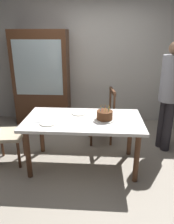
{
  "coord_description": "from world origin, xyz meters",
  "views": [
    {
      "loc": [
        0.22,
        -2.66,
        1.82
      ],
      "look_at": [
        0.05,
        0.0,
        0.83
      ],
      "focal_mm": 33.81,
      "sensor_mm": 36.0,
      "label": 1
    }
  ],
  "objects_px": {
    "chair_upholstered": "(1,130)",
    "person_guest": "(170,91)",
    "birthday_cake": "(105,116)",
    "china_cabinet": "(42,79)",
    "plate_near_celebrant": "(48,123)",
    "dining_table": "(83,125)",
    "plate_far_side": "(79,113)",
    "chair_spindle_back": "(102,117)"
  },
  "relations": [
    {
      "from": "birthday_cake",
      "to": "chair_upholstered",
      "type": "relative_size",
      "value": 0.29
    },
    {
      "from": "birthday_cake",
      "to": "person_guest",
      "type": "distance_m",
      "value": 1.18
    },
    {
      "from": "chair_spindle_back",
      "to": "person_guest",
      "type": "bearing_deg",
      "value": -10.18
    },
    {
      "from": "plate_near_celebrant",
      "to": "person_guest",
      "type": "relative_size",
      "value": 0.13
    },
    {
      "from": "plate_far_side",
      "to": "chair_upholstered",
      "type": "xyz_separation_m",
      "value": [
        -1.11,
        -0.2,
        -0.2
      ]
    },
    {
      "from": "plate_far_side",
      "to": "plate_near_celebrant",
      "type": "bearing_deg",
      "value": -132.89
    },
    {
      "from": "dining_table",
      "to": "plate_near_celebrant",
      "type": "xyz_separation_m",
      "value": [
        -0.44,
        -0.19,
        0.1
      ]
    },
    {
      "from": "plate_near_celebrant",
      "to": "chair_spindle_back",
      "type": "distance_m",
      "value": 1.21
    },
    {
      "from": "birthday_cake",
      "to": "plate_near_celebrant",
      "type": "bearing_deg",
      "value": -166.51
    },
    {
      "from": "dining_table",
      "to": "chair_upholstered",
      "type": "height_order",
      "value": "chair_upholstered"
    },
    {
      "from": "plate_far_side",
      "to": "chair_spindle_back",
      "type": "xyz_separation_m",
      "value": [
        0.34,
        0.56,
        -0.28
      ]
    },
    {
      "from": "chair_spindle_back",
      "to": "china_cabinet",
      "type": "xyz_separation_m",
      "value": [
        -1.24,
        0.8,
        0.49
      ]
    },
    {
      "from": "person_guest",
      "to": "china_cabinet",
      "type": "xyz_separation_m",
      "value": [
        -2.27,
        0.99,
        -0.03
      ]
    },
    {
      "from": "chair_upholstered",
      "to": "china_cabinet",
      "type": "bearing_deg",
      "value": 82.28
    },
    {
      "from": "chair_upholstered",
      "to": "china_cabinet",
      "type": "relative_size",
      "value": 0.5
    },
    {
      "from": "chair_upholstered",
      "to": "plate_far_side",
      "type": "bearing_deg",
      "value": 10.16
    },
    {
      "from": "china_cabinet",
      "to": "dining_table",
      "type": "bearing_deg",
      "value": -57.9
    },
    {
      "from": "birthday_cake",
      "to": "person_guest",
      "type": "bearing_deg",
      "value": 30.45
    },
    {
      "from": "birthday_cake",
      "to": "chair_spindle_back",
      "type": "relative_size",
      "value": 0.29
    },
    {
      "from": "dining_table",
      "to": "plate_near_celebrant",
      "type": "height_order",
      "value": "plate_near_celebrant"
    },
    {
      "from": "chair_spindle_back",
      "to": "chair_upholstered",
      "type": "xyz_separation_m",
      "value": [
        -1.45,
        -0.76,
        0.07
      ]
    },
    {
      "from": "person_guest",
      "to": "china_cabinet",
      "type": "height_order",
      "value": "china_cabinet"
    },
    {
      "from": "plate_near_celebrant",
      "to": "china_cabinet",
      "type": "relative_size",
      "value": 0.12
    },
    {
      "from": "plate_near_celebrant",
      "to": "plate_far_side",
      "type": "xyz_separation_m",
      "value": [
        0.36,
        0.39,
        0.0
      ]
    },
    {
      "from": "dining_table",
      "to": "plate_far_side",
      "type": "xyz_separation_m",
      "value": [
        -0.08,
        0.19,
        0.1
      ]
    },
    {
      "from": "china_cabinet",
      "to": "birthday_cake",
      "type": "bearing_deg",
      "value": -51.27
    },
    {
      "from": "birthday_cake",
      "to": "plate_far_side",
      "type": "xyz_separation_m",
      "value": [
        -0.37,
        0.21,
        -0.05
      ]
    },
    {
      "from": "chair_spindle_back",
      "to": "person_guest",
      "type": "relative_size",
      "value": 0.55
    },
    {
      "from": "person_guest",
      "to": "plate_near_celebrant",
      "type": "bearing_deg",
      "value": -156.18
    },
    {
      "from": "chair_upholstered",
      "to": "person_guest",
      "type": "bearing_deg",
      "value": 13.06
    },
    {
      "from": "plate_near_celebrant",
      "to": "chair_spindle_back",
      "type": "height_order",
      "value": "chair_spindle_back"
    },
    {
      "from": "dining_table",
      "to": "plate_near_celebrant",
      "type": "relative_size",
      "value": 7.28
    },
    {
      "from": "dining_table",
      "to": "birthday_cake",
      "type": "height_order",
      "value": "birthday_cake"
    },
    {
      "from": "birthday_cake",
      "to": "china_cabinet",
      "type": "height_order",
      "value": "china_cabinet"
    },
    {
      "from": "plate_near_celebrant",
      "to": "chair_upholstered",
      "type": "bearing_deg",
      "value": 165.83
    },
    {
      "from": "chair_spindle_back",
      "to": "china_cabinet",
      "type": "bearing_deg",
      "value": 147.04
    },
    {
      "from": "birthday_cake",
      "to": "chair_spindle_back",
      "type": "xyz_separation_m",
      "value": [
        -0.03,
        0.77,
        -0.33
      ]
    },
    {
      "from": "birthday_cake",
      "to": "dining_table",
      "type": "bearing_deg",
      "value": 176.17
    },
    {
      "from": "dining_table",
      "to": "chair_spindle_back",
      "type": "bearing_deg",
      "value": 70.97
    },
    {
      "from": "dining_table",
      "to": "plate_far_side",
      "type": "bearing_deg",
      "value": 112.43
    },
    {
      "from": "plate_near_celebrant",
      "to": "china_cabinet",
      "type": "bearing_deg",
      "value": 107.04
    },
    {
      "from": "plate_near_celebrant",
      "to": "china_cabinet",
      "type": "distance_m",
      "value": 1.84
    }
  ]
}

